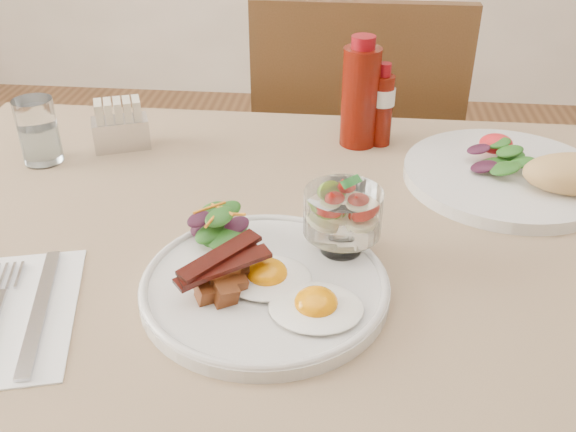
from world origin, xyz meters
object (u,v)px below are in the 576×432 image
object	(u,v)px
fruit_cup	(343,213)
second_plate	(522,173)
ketchup_bottle	(360,95)
hot_sauce_bottle	(382,106)
table	(350,311)
chair_far	(353,171)
sugar_caddy	(120,127)
water_glass	(39,135)
main_plate	(265,287)

from	to	relation	value
fruit_cup	second_plate	xyz separation A→B (m)	(0.26, 0.21, -0.05)
ketchup_bottle	hot_sauce_bottle	distance (m)	0.04
ketchup_bottle	table	bearing A→B (deg)	-90.16
fruit_cup	second_plate	bearing A→B (deg)	40.04
chair_far	sugar_caddy	world-z (taller)	chair_far
ketchup_bottle	water_glass	xyz separation A→B (m)	(-0.49, -0.12, -0.04)
table	main_plate	size ratio (longest dim) A/B	4.75
hot_sauce_bottle	sugar_caddy	distance (m)	0.42
fruit_cup	second_plate	distance (m)	0.34
chair_far	main_plate	size ratio (longest dim) A/B	3.32
hot_sauce_bottle	sugar_caddy	world-z (taller)	hot_sauce_bottle
fruit_cup	water_glass	xyz separation A→B (m)	(-0.47, 0.22, -0.02)
table	water_glass	distance (m)	0.55
main_plate	water_glass	size ratio (longest dim) A/B	2.74
second_plate	ketchup_bottle	distance (m)	0.28
fruit_cup	second_plate	size ratio (longest dim) A/B	0.31
second_plate	table	bearing A→B (deg)	-139.64
table	fruit_cup	bearing A→B (deg)	-145.11
ketchup_bottle	hot_sauce_bottle	size ratio (longest dim) A/B	1.31
table	fruit_cup	xyz separation A→B (m)	(-0.02, -0.01, 0.16)
fruit_cup	ketchup_bottle	bearing A→B (deg)	87.07
table	ketchup_bottle	bearing A→B (deg)	89.84
fruit_cup	hot_sauce_bottle	distance (m)	0.34
table	hot_sauce_bottle	bearing A→B (deg)	83.58
main_plate	water_glass	bearing A→B (deg)	143.08
chair_far	second_plate	world-z (taller)	chair_far
main_plate	fruit_cup	distance (m)	0.12
table	hot_sauce_bottle	world-z (taller)	hot_sauce_bottle
sugar_caddy	water_glass	size ratio (longest dim) A/B	0.98
table	second_plate	bearing A→B (deg)	40.36
ketchup_bottle	chair_far	bearing A→B (deg)	90.15
chair_far	main_plate	distance (m)	0.79
second_plate	hot_sauce_bottle	bearing A→B (deg)	148.21
chair_far	water_glass	xyz separation A→B (m)	(-0.49, -0.45, 0.27)
second_plate	sugar_caddy	size ratio (longest dim) A/B	3.06
second_plate	hot_sauce_bottle	size ratio (longest dim) A/B	2.25
chair_far	main_plate	xyz separation A→B (m)	(-0.10, -0.75, 0.24)
hot_sauce_bottle	water_glass	world-z (taller)	hot_sauce_bottle
table	second_plate	xyz separation A→B (m)	(0.24, 0.20, 0.11)
sugar_caddy	chair_far	bearing A→B (deg)	23.97
sugar_caddy	water_glass	bearing A→B (deg)	-170.87
second_plate	hot_sauce_bottle	xyz separation A→B (m)	(-0.20, 0.13, 0.05)
second_plate	chair_far	bearing A→B (deg)	117.45
hot_sauce_bottle	water_glass	size ratio (longest dim) A/B	1.33
sugar_caddy	main_plate	bearing A→B (deg)	-73.30
second_plate	water_glass	distance (m)	0.73
chair_far	water_glass	bearing A→B (deg)	-136.96
table	fruit_cup	size ratio (longest dim) A/B	14.26
table	sugar_caddy	bearing A→B (deg)	144.49
fruit_cup	sugar_caddy	bearing A→B (deg)	142.16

